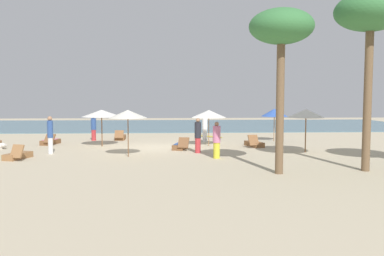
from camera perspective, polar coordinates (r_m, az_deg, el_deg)
The scene contains 21 objects.
ground_plane at distance 23.79m, azimuth -4.58°, elevation -2.70°, with size 60.00×60.00×0.00m, color #BCAD8E.
ocean_water at distance 40.70m, azimuth -3.81°, elevation 0.38°, with size 48.00×16.00×0.06m, color slate.
umbrella_0 at distance 24.38m, azimuth 2.32°, elevation 1.96°, with size 2.04×2.04×2.12m.
umbrella_1 at distance 20.34m, azimuth -8.79°, elevation 1.91°, with size 1.86×1.86×2.28m.
umbrella_2 at distance 22.40m, azimuth 15.38°, elevation 1.95°, with size 1.90×1.90×2.27m.
umbrella_3 at distance 27.35m, azimuth 11.23°, elevation 2.10°, with size 1.71×1.71×2.12m.
umbrella_4 at distance 24.72m, azimuth -12.30°, elevation 1.98°, with size 2.27×2.27×2.14m.
lounger_1 at distance 26.65m, azimuth -18.86°, elevation -1.77°, with size 0.95×1.78×0.69m.
lounger_2 at distance 21.18m, azimuth -22.80°, elevation -3.49°, with size 1.06×1.73×0.75m.
lounger_3 at distance 24.44m, azimuth 8.53°, elevation -2.14°, with size 1.00×1.73×0.75m.
lounger_4 at distance 23.06m, azimuth -1.59°, elevation -2.48°, with size 0.97×1.76×0.71m.
lounger_5 at distance 28.31m, azimuth -9.80°, elevation -1.25°, with size 0.62×1.71×0.67m.
person_0 at distance 21.48m, azimuth 0.81°, elevation -1.00°, with size 0.45×0.45×1.82m.
person_1 at distance 19.69m, azimuth 3.40°, elevation -1.66°, with size 0.44×0.44×1.75m.
person_2 at distance 28.06m, azimuth -13.35°, elevation 0.01°, with size 0.47×0.47×1.66m.
person_3 at distance 22.28m, azimuth -18.88°, elevation -0.82°, with size 0.38×0.38×1.93m.
person_4 at distance 26.53m, azimuth 1.77°, elevation 0.11°, with size 0.47×0.47×1.86m.
palm_0 at distance 16.23m, azimuth 12.15°, elevation 12.87°, with size 2.42×2.42×6.22m.
palm_1 at distance 17.93m, azimuth 23.29°, elevation 13.98°, with size 2.75×2.75×6.97m.
dog at distance 25.42m, azimuth -24.73°, elevation -2.23°, with size 0.71×0.68×0.35m.
surfboard at distance 29.76m, azimuth 2.50°, elevation -1.16°, with size 1.96×1.95×0.07m.
Camera 1 is at (0.77, -23.58, 3.02)m, focal length 38.87 mm.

